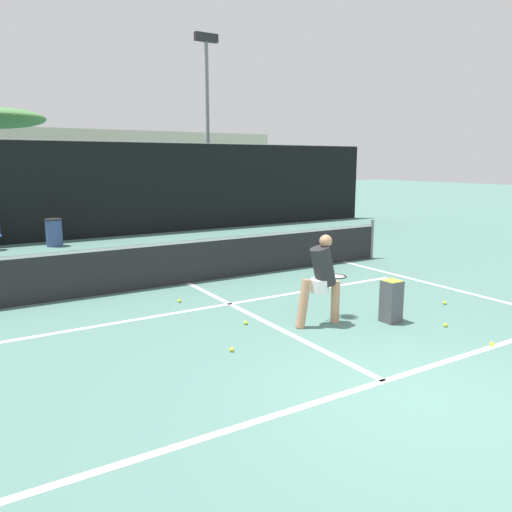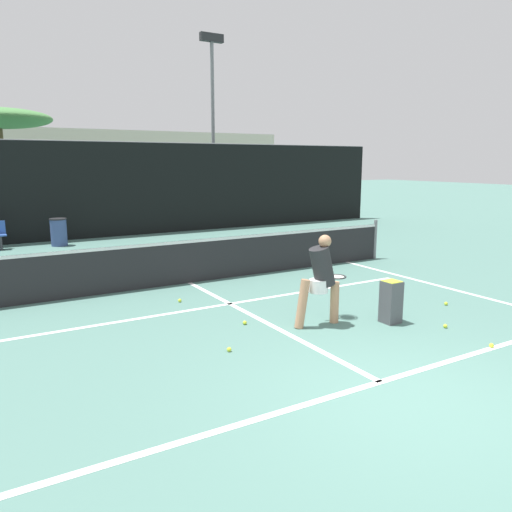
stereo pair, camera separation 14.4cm
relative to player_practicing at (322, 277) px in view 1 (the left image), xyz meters
The scene contains 19 objects.
ground_plane 2.85m from the player_practicing, 105.17° to the right, with size 100.00×100.00×0.00m, color #4C756B.
court_baseline_near 2.37m from the player_practicing, 108.73° to the right, with size 11.00×0.10×0.01m, color white.
court_service_line 2.11m from the player_practicing, 111.53° to the left, with size 8.25×0.10×0.01m, color white.
court_center_mark 1.34m from the player_practicing, 131.37° to the left, with size 0.10×5.84×0.01m, color white.
court_sideline_right 3.96m from the player_practicing, 12.08° to the left, with size 0.10×6.84×0.01m, color white.
net 3.81m from the player_practicing, 100.85° to the left, with size 11.09×0.09×1.07m.
fence_back 11.54m from the player_practicing, 93.56° to the left, with size 24.00×0.06×3.32m.
player_practicing is the anchor object (origin of this frame).
tennis_ball_scattered_0 2.01m from the player_practicing, behind, with size 0.07×0.07×0.07m, color #D1E033.
tennis_ball_scattered_1 2.15m from the player_practicing, 35.77° to the right, with size 0.07×0.07×0.07m, color #D1E033.
tennis_ball_scattered_3 2.83m from the player_practicing, ahead, with size 0.07×0.07×0.07m, color #D1E033.
tennis_ball_scattered_4 1.45m from the player_practicing, 149.80° to the left, with size 0.07×0.07×0.07m, color #D1E033.
tennis_ball_scattered_5 3.48m from the player_practicing, 44.28° to the left, with size 0.07×0.07×0.07m, color #D1E033.
tennis_ball_scattered_6 2.93m from the player_practicing, 121.60° to the left, with size 0.07×0.07×0.07m, color #D1E033.
tennis_ball_scattered_7 2.67m from the player_practicing, 54.53° to the right, with size 0.07×0.07×0.07m, color #D1E033.
ball_hopper 1.26m from the player_practicing, 25.52° to the right, with size 0.28×0.28×0.71m.
trash_bin 10.66m from the player_practicing, 102.52° to the left, with size 0.52×0.52×0.87m.
floodlight_mast 16.56m from the player_practicing, 70.26° to the left, with size 1.10×0.24×8.20m.
building_far 29.62m from the player_practicing, 91.39° to the left, with size 36.00×2.40×4.73m, color beige.
Camera 1 is at (-4.31, -3.49, 2.64)m, focal length 35.00 mm.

